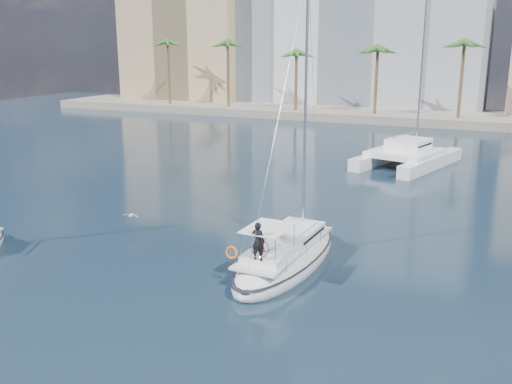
% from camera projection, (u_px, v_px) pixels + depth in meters
% --- Properties ---
extents(ground, '(160.00, 160.00, 0.00)m').
position_uv_depth(ground, '(238.00, 265.00, 29.53)').
color(ground, black).
rests_on(ground, ground).
extents(quay, '(120.00, 14.00, 1.20)m').
position_uv_depth(quay, '(415.00, 116.00, 83.49)').
color(quay, gray).
rests_on(quay, ground).
extents(building_modern, '(42.00, 16.00, 28.00)m').
position_uv_depth(building_modern, '(358.00, 24.00, 95.33)').
color(building_modern, silver).
rests_on(building_modern, ground).
extents(building_tan_left, '(22.00, 14.00, 22.00)m').
position_uv_depth(building_tan_left, '(190.00, 43.00, 104.09)').
color(building_tan_left, tan).
rests_on(building_tan_left, ground).
extents(palm_left, '(3.60, 3.60, 12.30)m').
position_uv_depth(palm_left, '(197.00, 48.00, 90.55)').
color(palm_left, brown).
rests_on(palm_left, ground).
extents(palm_centre, '(3.60, 3.60, 12.30)m').
position_uv_depth(palm_centre, '(416.00, 49.00, 77.47)').
color(palm_centre, brown).
rests_on(palm_centre, ground).
extents(main_sloop, '(3.83, 10.52, 15.39)m').
position_uv_depth(main_sloop, '(286.00, 257.00, 29.22)').
color(main_sloop, white).
rests_on(main_sloop, ground).
extents(catamaran, '(8.88, 12.94, 17.21)m').
position_uv_depth(catamaran, '(407.00, 153.00, 53.01)').
color(catamaran, white).
rests_on(catamaran, ground).
extents(seagull, '(1.08, 0.47, 0.20)m').
position_uv_depth(seagull, '(131.00, 215.00, 34.56)').
color(seagull, silver).
rests_on(seagull, ground).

